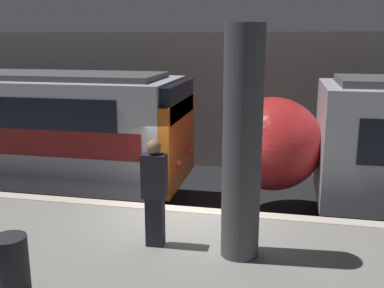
{
  "coord_description": "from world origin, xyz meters",
  "views": [
    {
      "loc": [
        1.77,
        -8.18,
        4.44
      ],
      "look_at": [
        -0.16,
        1.04,
        2.17
      ],
      "focal_mm": 42.0,
      "sensor_mm": 36.0,
      "label": 1
    }
  ],
  "objects": [
    {
      "name": "trash_bin",
      "position": [
        -1.55,
        -3.57,
        1.56
      ],
      "size": [
        0.44,
        0.44,
        0.85
      ],
      "color": "#232328",
      "rests_on": "platform"
    },
    {
      "name": "support_pillar_near",
      "position": [
        1.18,
        -1.77,
        2.88
      ],
      "size": [
        0.58,
        0.58,
        3.48
      ],
      "color": "#47474C",
      "rests_on": "platform"
    },
    {
      "name": "ground_plane",
      "position": [
        0.0,
        0.0,
        0.0
      ],
      "size": [
        120.0,
        120.0,
        0.0
      ],
      "primitive_type": "plane",
      "color": "black"
    },
    {
      "name": "person_waiting",
      "position": [
        -0.18,
        -1.74,
        2.07
      ],
      "size": [
        0.38,
        0.24,
        1.75
      ],
      "color": "black",
      "rests_on": "platform"
    },
    {
      "name": "station_rear_barrier",
      "position": [
        0.0,
        6.81,
        2.29
      ],
      "size": [
        50.0,
        0.15,
        4.58
      ],
      "color": "#9E998E",
      "rests_on": "ground"
    }
  ]
}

